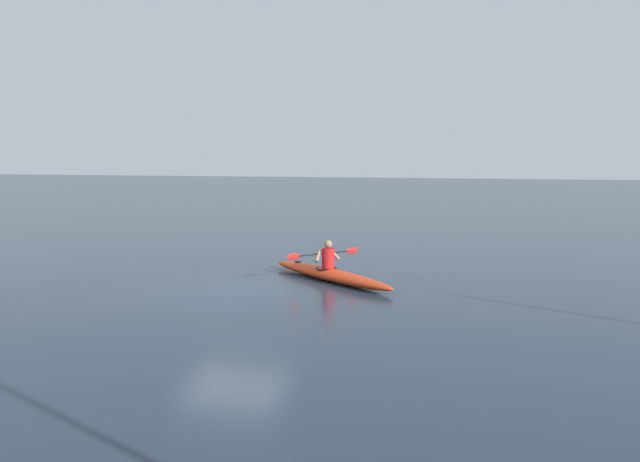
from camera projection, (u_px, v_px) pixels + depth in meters
ground_plane at (234, 291)px, 16.51m from camera, size 160.00×160.00×0.00m
kayak at (330, 274)px, 17.91m from camera, size 4.26×3.64×0.31m
kayaker at (328, 256)px, 17.93m from camera, size 1.49×1.81×0.74m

